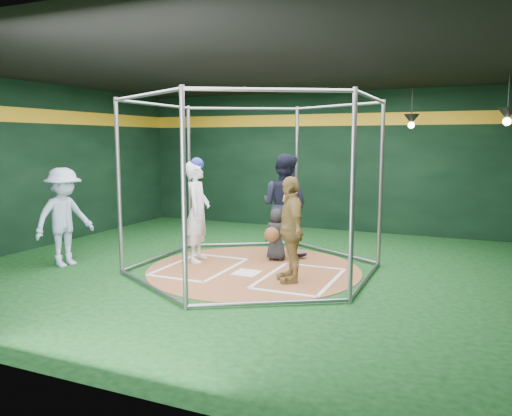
% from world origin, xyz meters
% --- Properties ---
extents(room_shell, '(10.10, 9.10, 3.53)m').
position_xyz_m(room_shell, '(0.00, 0.01, 1.75)').
color(room_shell, '#0B3411').
rests_on(room_shell, ground).
extents(clay_disc, '(3.80, 3.80, 0.01)m').
position_xyz_m(clay_disc, '(0.00, 0.00, 0.01)').
color(clay_disc, '#975B37').
rests_on(clay_disc, ground).
extents(home_plate, '(0.43, 0.43, 0.01)m').
position_xyz_m(home_plate, '(0.00, -0.30, 0.02)').
color(home_plate, white).
rests_on(home_plate, clay_disc).
extents(batter_box_left, '(1.17, 1.77, 0.01)m').
position_xyz_m(batter_box_left, '(-0.95, -0.25, 0.02)').
color(batter_box_left, white).
rests_on(batter_box_left, clay_disc).
extents(batter_box_right, '(1.17, 1.77, 0.01)m').
position_xyz_m(batter_box_right, '(0.95, -0.25, 0.02)').
color(batter_box_right, white).
rests_on(batter_box_right, clay_disc).
extents(batting_cage, '(4.05, 4.67, 3.00)m').
position_xyz_m(batting_cage, '(-0.00, -0.00, 1.50)').
color(batting_cage, gray).
rests_on(batting_cage, ground).
extents(pendant_lamp_near, '(0.34, 0.34, 0.90)m').
position_xyz_m(pendant_lamp_near, '(2.20, 3.60, 2.74)').
color(pendant_lamp_near, black).
rests_on(pendant_lamp_near, room_shell).
extents(pendant_lamp_far, '(0.34, 0.34, 0.90)m').
position_xyz_m(pendant_lamp_far, '(4.00, 2.00, 2.74)').
color(pendant_lamp_far, black).
rests_on(pendant_lamp_far, room_shell).
extents(batter_figure, '(0.61, 0.78, 1.96)m').
position_xyz_m(batter_figure, '(-1.21, 0.13, 0.98)').
color(batter_figure, white).
rests_on(batter_figure, clay_disc).
extents(visitor_leopard, '(0.90, 1.07, 1.71)m').
position_xyz_m(visitor_leopard, '(0.84, -0.44, 0.87)').
color(visitor_leopard, tan).
rests_on(visitor_leopard, clay_disc).
extents(catcher_figure, '(0.51, 0.57, 1.00)m').
position_xyz_m(catcher_figure, '(0.12, 0.78, 0.52)').
color(catcher_figure, black).
rests_on(catcher_figure, clay_disc).
extents(umpire, '(1.12, 0.95, 2.02)m').
position_xyz_m(umpire, '(0.13, 1.20, 1.02)').
color(umpire, black).
rests_on(umpire, clay_disc).
extents(bystander_blue, '(0.90, 1.28, 1.80)m').
position_xyz_m(bystander_blue, '(-3.30, -1.10, 0.90)').
color(bystander_blue, '#A2B6D6').
rests_on(bystander_blue, ground).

